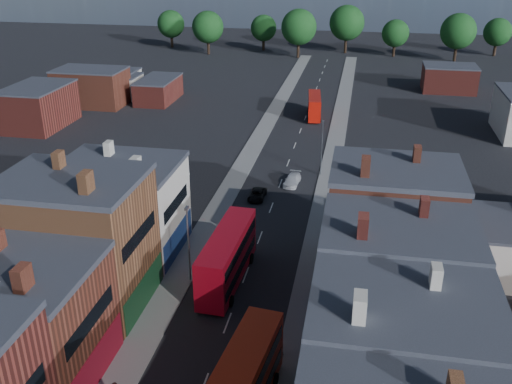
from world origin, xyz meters
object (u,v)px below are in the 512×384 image
at_px(car_2, 257,195).
at_px(car_3, 292,180).
at_px(ped_3, 281,347).
at_px(bus_0, 227,256).
at_px(bus_2, 314,106).

xyz_separation_m(car_2, car_3, (3.89, 5.57, 0.08)).
relative_size(car_2, ped_3, 2.72).
height_order(bus_0, car_3, bus_0).
xyz_separation_m(bus_2, car_2, (-3.81, -38.39, -1.69)).
bearing_deg(car_2, car_3, 56.28).
bearing_deg(bus_0, car_2, 94.68).
distance_m(bus_0, ped_3, 12.15).
relative_size(bus_2, ped_3, 6.44).
relative_size(bus_0, car_3, 2.71).
distance_m(bus_2, car_3, 32.85).
height_order(bus_0, car_2, bus_0).
relative_size(bus_0, car_2, 2.94).
height_order(bus_2, ped_3, bus_2).
xyz_separation_m(car_2, ped_3, (7.56, -29.71, 0.31)).
relative_size(bus_0, ped_3, 8.01).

